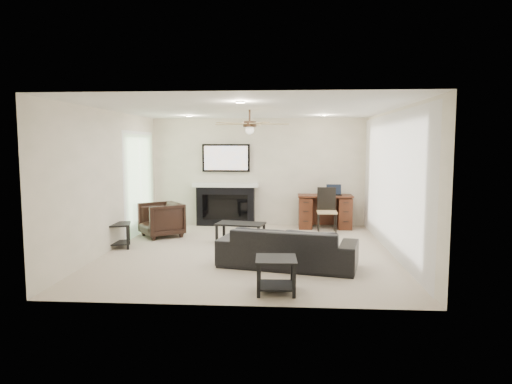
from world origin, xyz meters
TOP-DOWN VIEW (x-y plane):
  - room_shell at (0.19, 0.08)m, footprint 5.50×5.54m
  - sofa at (0.68, -0.97)m, footprint 2.25×1.26m
  - armchair at (-1.92, 1.18)m, footprint 1.08×1.07m
  - coffee_table at (-0.22, 0.63)m, footprint 0.98×0.66m
  - end_table_near at (0.53, -2.22)m, footprint 0.54×0.54m
  - end_table_left at (-2.47, 0.13)m, footprint 0.62×0.62m
  - fireplace_unit at (-0.77, 2.58)m, footprint 1.52×0.34m
  - desk at (1.52, 2.37)m, footprint 1.22×0.56m
  - desk_chair at (1.52, 1.82)m, footprint 0.42×0.44m
  - laptop at (1.72, 2.35)m, footprint 0.33×0.24m

SIDE VIEW (x-z plane):
  - coffee_table at x=-0.22m, z-range 0.00..0.40m
  - end_table_near at x=0.53m, z-range 0.00..0.45m
  - end_table_left at x=-2.47m, z-range 0.00..0.45m
  - sofa at x=0.68m, z-range 0.00..0.62m
  - armchair at x=-1.92m, z-range 0.00..0.71m
  - desk at x=1.52m, z-range 0.00..0.76m
  - desk_chair at x=1.52m, z-range 0.00..0.97m
  - laptop at x=1.72m, z-range 0.76..0.99m
  - fireplace_unit at x=-0.77m, z-range 0.00..1.91m
  - room_shell at x=0.19m, z-range 0.42..2.94m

